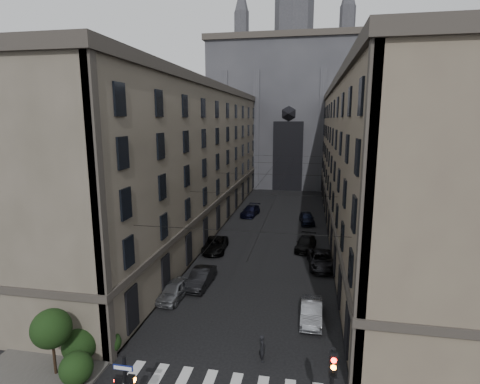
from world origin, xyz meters
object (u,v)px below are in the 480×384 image
Objects in this scene: gothic_tower at (292,104)px; car_right_near at (311,312)px; car_left_midnear at (201,278)px; car_right_midfar at (306,243)px; car_left_far at (250,211)px; car_left_near at (174,290)px; car_right_far at (307,218)px; car_left_midfar at (215,245)px; car_right_midnear at (321,260)px; pedestrian at (262,348)px.

gothic_tower reaches higher than car_right_near.
car_left_midnear is 14.37m from car_right_midfar.
car_left_midnear is 0.89× the size of car_left_far.
car_left_near reaches higher than car_right_midfar.
car_left_midfar is at bearing -133.40° from car_right_far.
gothic_tower is 54.42m from car_right_midnear.
pedestrian is at bearing -118.45° from car_right_near.
car_right_far is (9.92, 13.23, 0.08)m from car_left_midfar.
car_right_midnear reaches higher than car_right_midfar.
car_right_midfar is 20.69m from pedestrian.
car_left_near is at bearing -119.26° from car_right_midfar.
car_left_far is 8.98m from car_right_far.
car_right_midfar is (4.29, -46.41, -17.09)m from gothic_tower.
car_right_midfar is at bearing -96.60° from car_right_far.
car_left_midfar is at bearing 91.28° from car_left_near.
gothic_tower is at bearing 79.37° from car_left_midfar.
car_left_far is 3.02× the size of pedestrian.
car_right_far is (8.50, -2.87, 0.06)m from car_left_far.
car_right_midnear is at bearing -83.51° from gothic_tower.
car_right_midnear is (0.96, 10.40, 0.04)m from car_right_near.
pedestrian is (7.58, -18.19, 0.13)m from car_left_midfar.
car_right_near is at bearing -42.19° from pedestrian.
gothic_tower reaches higher than car_right_midnear.
car_right_far is (0.01, 10.87, 0.09)m from car_right_midfar.
gothic_tower is 11.34× the size of car_left_far.
car_left_near is at bearing -95.81° from gothic_tower.
pedestrian is (6.62, -9.31, 0.09)m from car_left_midnear.
car_right_far reaches higher than car_right_near.
car_left_near is at bearing 173.46° from car_right_near.
gothic_tower is 69.10m from pedestrian.
pedestrian is at bearing -108.62° from car_right_midnear.
car_left_midnear reaches higher than car_left_midfar.
car_left_midfar is 1.20× the size of car_right_near.
car_left_midnear is at bearing 157.59° from car_right_near.
pedestrian is at bearing -35.50° from car_left_near.
car_left_midnear is 12.25m from car_right_midnear.
pedestrian is (1.96, -66.96, -16.95)m from gothic_tower.
pedestrian reaches higher than car_left_midnear.
car_right_near is at bearing -55.09° from car_left_midfar.
car_right_far is 31.51m from pedestrian.
gothic_tower is at bearing 90.37° from car_right_far.
gothic_tower reaches higher than car_left_far.
car_right_far is at bearing 71.01° from car_left_near.
car_left_near is 11.11m from car_right_near.
car_left_midnear is 10.38m from car_right_near.
car_right_midfar is at bearing 102.78° from car_right_midnear.
gothic_tower is 12.36× the size of car_right_far.
car_left_midfar is 1.11× the size of car_right_far.
car_left_midnear reaches higher than car_left_near.
car_right_far reaches higher than car_left_midfar.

